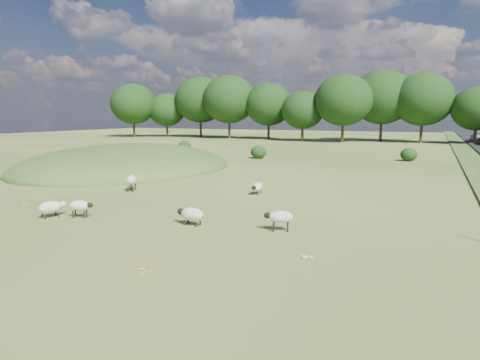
% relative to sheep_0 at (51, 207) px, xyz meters
% --- Properties ---
extents(ground, '(160.00, 160.00, 0.00)m').
position_rel_sheep_0_xyz_m(ground, '(3.77, 23.26, -0.46)').
color(ground, '#355A1C').
rests_on(ground, ground).
extents(mound, '(16.00, 20.00, 4.00)m').
position_rel_sheep_0_xyz_m(mound, '(-8.23, 15.26, -0.46)').
color(mound, '#33561E').
rests_on(mound, ground).
extents(treeline, '(96.28, 14.66, 11.70)m').
position_rel_sheep_0_xyz_m(treeline, '(2.71, 58.70, 6.11)').
color(treeline, black).
rests_on(treeline, ground).
extents(shrubs, '(26.85, 5.47, 1.32)m').
position_rel_sheep_0_xyz_m(shrubs, '(-0.57, 29.59, 0.19)').
color(shrubs, black).
rests_on(shrubs, ground).
extents(sheep_0, '(0.82, 1.31, 0.72)m').
position_rel_sheep_0_xyz_m(sheep_0, '(0.00, 0.00, 0.00)').
color(sheep_0, beige).
rests_on(sheep_0, ground).
extents(sheep_1, '(1.30, 0.67, 0.73)m').
position_rel_sheep_0_xyz_m(sheep_1, '(6.27, 1.36, 0.01)').
color(sheep_1, beige).
rests_on(sheep_1, ground).
extents(sheep_2, '(1.17, 0.73, 0.81)m').
position_rel_sheep_0_xyz_m(sheep_2, '(9.83, 1.98, 0.11)').
color(sheep_2, beige).
rests_on(sheep_2, ground).
extents(sheep_3, '(1.12, 0.71, 0.77)m').
position_rel_sheep_0_xyz_m(sheep_3, '(1.23, 0.45, 0.08)').
color(sheep_3, beige).
rests_on(sheep_3, ground).
extents(sheep_4, '(0.52, 1.15, 0.67)m').
position_rel_sheep_0_xyz_m(sheep_4, '(6.15, 8.74, -0.03)').
color(sheep_4, beige).
rests_on(sheep_4, ground).
extents(sheep_5, '(0.94, 1.33, 0.93)m').
position_rel_sheep_0_xyz_m(sheep_5, '(-0.96, 6.73, 0.19)').
color(sheep_5, beige).
rests_on(sheep_5, ground).
extents(car_3, '(2.49, 5.39, 1.50)m').
position_rel_sheep_0_xyz_m(car_3, '(21.87, 65.59, 0.54)').
color(car_3, silver).
rests_on(car_3, road).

